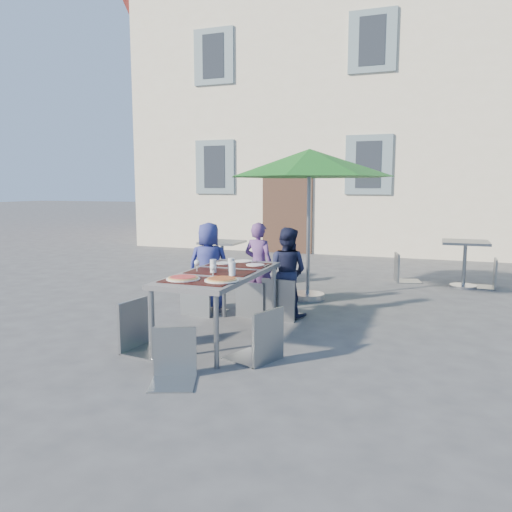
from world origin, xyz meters
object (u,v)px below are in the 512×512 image
at_px(child_2, 287,272).
at_px(chair_5, 173,325).
at_px(cafe_table_0, 222,255).
at_px(chair_0, 200,268).
at_px(chair_4, 260,302).
at_px(patio_umbrella, 309,164).
at_px(chair_3, 140,295).
at_px(chair_1, 253,278).
at_px(cafe_table_1, 465,255).
at_px(chair_2, 282,273).
at_px(bg_chair_l_0, 209,248).
at_px(bg_chair_r_1, 490,255).
at_px(pizza_near_left, 183,278).
at_px(child_0, 209,266).
at_px(dining_table, 220,277).
at_px(bg_chair_r_0, 281,253).
at_px(bg_chair_l_1, 403,250).
at_px(child_1, 259,265).
at_px(pizza_near_right, 222,279).

distance_m(child_2, chair_5, 2.48).
xyz_separation_m(chair_5, cafe_table_0, (-1.46, 4.36, -0.01)).
bearing_deg(cafe_table_0, chair_0, -73.56).
relative_size(chair_4, patio_umbrella, 0.41).
distance_m(chair_3, patio_umbrella, 3.39).
bearing_deg(chair_1, chair_4, -67.32).
bearing_deg(chair_5, cafe_table_1, 64.08).
xyz_separation_m(chair_1, chair_5, (0.11, -2.28, -0.01)).
height_order(chair_2, bg_chair_l_0, chair_2).
bearing_deg(chair_2, bg_chair_r_1, 49.12).
xyz_separation_m(chair_3, bg_chair_l_0, (-1.15, 4.08, -0.04)).
relative_size(chair_5, patio_umbrella, 0.35).
bearing_deg(pizza_near_left, child_2, 72.30).
xyz_separation_m(child_0, chair_0, (0.02, -0.32, 0.02)).
relative_size(chair_3, bg_chair_l_0, 1.06).
height_order(chair_1, cafe_table_1, chair_1).
distance_m(dining_table, pizza_near_left, 0.58).
distance_m(bg_chair_r_0, bg_chair_l_1, 2.17).
distance_m(child_0, bg_chair_r_0, 2.27).
relative_size(dining_table, cafe_table_1, 2.36).
bearing_deg(cafe_table_0, chair_4, -61.20).
height_order(chair_4, cafe_table_0, chair_4).
bearing_deg(child_1, chair_0, 56.61).
relative_size(chair_0, bg_chair_l_1, 1.08).
bearing_deg(pizza_near_left, patio_umbrella, 78.16).
height_order(chair_1, chair_4, chair_4).
bearing_deg(chair_3, chair_0, 93.52).
bearing_deg(dining_table, child_0, 120.56).
relative_size(pizza_near_right, chair_0, 0.33).
distance_m(chair_2, chair_5, 2.31).
xyz_separation_m(child_1, chair_2, (0.48, -0.48, -0.00)).
distance_m(pizza_near_right, chair_3, 0.87).
distance_m(chair_1, cafe_table_0, 2.47).
xyz_separation_m(pizza_near_left, cafe_table_0, (-1.19, 3.65, -0.28)).
distance_m(pizza_near_left, child_0, 1.85).
bearing_deg(child_0, bg_chair_l_0, -77.28).
bearing_deg(child_0, cafe_table_1, -152.67).
height_order(patio_umbrella, bg_chair_l_1, patio_umbrella).
distance_m(child_0, chair_5, 2.60).
bearing_deg(cafe_table_0, pizza_near_left, -72.01).
bearing_deg(bg_chair_r_0, chair_5, -84.34).
bearing_deg(patio_umbrella, pizza_near_left, -101.84).
xyz_separation_m(chair_4, bg_chair_l_0, (-2.40, 3.95, -0.03)).
bearing_deg(cafe_table_0, child_0, -71.42).
xyz_separation_m(child_1, child_2, (0.49, -0.30, -0.02)).
bearing_deg(patio_umbrella, bg_chair_r_0, 123.15).
bearing_deg(pizza_near_left, chair_3, -166.16).
xyz_separation_m(dining_table, child_2, (0.40, 1.21, -0.12)).
xyz_separation_m(child_0, child_2, (1.11, 0.00, -0.02)).
bearing_deg(bg_chair_r_0, child_0, -99.00).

